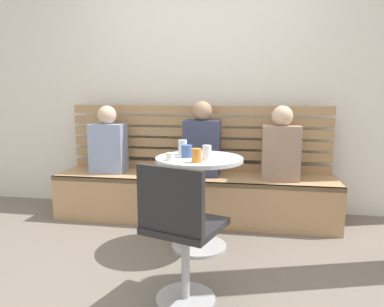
{
  "coord_description": "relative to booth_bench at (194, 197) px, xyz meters",
  "views": [
    {
      "loc": [
        0.55,
        -2.16,
        1.23
      ],
      "look_at": [
        0.07,
        0.66,
        0.75
      ],
      "focal_mm": 33.66,
      "sensor_mm": 36.0,
      "label": 1
    }
  ],
  "objects": [
    {
      "name": "cup_tumbler_orange",
      "position": [
        0.16,
        -0.85,
        0.57
      ],
      "size": [
        0.07,
        0.07,
        0.1
      ],
      "primitive_type": "cylinder",
      "color": "orange",
      "rests_on": "cafe_table"
    },
    {
      "name": "ground",
      "position": [
        0.0,
        -1.2,
        -0.22
      ],
      "size": [
        8.0,
        8.0,
        0.0
      ],
      "primitive_type": "plane",
      "color": "#70665B"
    },
    {
      "name": "person_child_middle",
      "position": [
        -0.88,
        0.03,
        0.51
      ],
      "size": [
        0.34,
        0.22,
        0.67
      ],
      "color": "#8C9EC6",
      "rests_on": "booth_bench"
    },
    {
      "name": "person_child_left",
      "position": [
        0.81,
        -0.01,
        0.52
      ],
      "size": [
        0.34,
        0.22,
        0.68
      ],
      "color": "#9E7F6B",
      "rests_on": "booth_bench"
    },
    {
      "name": "cup_glass_tall",
      "position": [
        -0.0,
        -0.55,
        0.58
      ],
      "size": [
        0.07,
        0.07,
        0.12
      ],
      "primitive_type": "cylinder",
      "color": "silver",
      "rests_on": "cafe_table"
    },
    {
      "name": "white_chair",
      "position": [
        0.16,
        -1.45,
        0.24
      ],
      "size": [
        0.51,
        0.51,
        0.85
      ],
      "color": "#ADADB2",
      "rests_on": "ground"
    },
    {
      "name": "cup_espresso_small",
      "position": [
        -0.05,
        -0.8,
        0.55
      ],
      "size": [
        0.06,
        0.06,
        0.05
      ],
      "primitive_type": "cylinder",
      "color": "silver",
      "rests_on": "cafe_table"
    },
    {
      "name": "back_wall",
      "position": [
        0.0,
        0.44,
        1.23
      ],
      "size": [
        5.2,
        0.1,
        2.9
      ],
      "primitive_type": "cube",
      "color": "silver",
      "rests_on": "ground"
    },
    {
      "name": "cup_mug_blue",
      "position": [
        0.05,
        -0.66,
        0.57
      ],
      "size": [
        0.08,
        0.08,
        0.09
      ],
      "primitive_type": "cylinder",
      "color": "#3D5B9E",
      "rests_on": "cafe_table"
    },
    {
      "name": "cup_water_clear",
      "position": [
        0.22,
        -0.74,
        0.57
      ],
      "size": [
        0.07,
        0.07,
        0.11
      ],
      "primitive_type": "cylinder",
      "color": "white",
      "rests_on": "cafe_table"
    },
    {
      "name": "person_adult",
      "position": [
        0.08,
        0.03,
        0.54
      ],
      "size": [
        0.34,
        0.22,
        0.72
      ],
      "color": "#333851",
      "rests_on": "booth_bench"
    },
    {
      "name": "cafe_table",
      "position": [
        0.15,
        -0.64,
        0.3
      ],
      "size": [
        0.68,
        0.68,
        0.74
      ],
      "color": "#ADADB2",
      "rests_on": "ground"
    },
    {
      "name": "booth_bench",
      "position": [
        0.0,
        0.0,
        0.0
      ],
      "size": [
        2.7,
        0.52,
        0.44
      ],
      "color": "tan",
      "rests_on": "ground"
    },
    {
      "name": "booth_backrest",
      "position": [
        0.0,
        0.24,
        0.56
      ],
      "size": [
        2.65,
        0.04,
        0.67
      ],
      "color": "#A68157",
      "rests_on": "booth_bench"
    }
  ]
}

